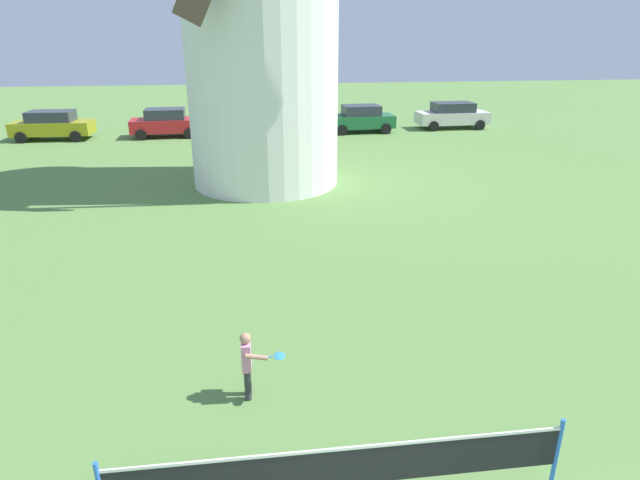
{
  "coord_description": "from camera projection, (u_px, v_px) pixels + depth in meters",
  "views": [
    {
      "loc": [
        -0.93,
        -3.11,
        5.63
      ],
      "look_at": [
        -0.03,
        3.9,
        2.88
      ],
      "focal_mm": 30.25,
      "sensor_mm": 36.0,
      "label": 1
    }
  ],
  "objects": [
    {
      "name": "tennis_net",
      "position": [
        341.0,
        467.0,
        6.53
      ],
      "size": [
        5.68,
        0.06,
        1.1
      ],
      "color": "blue",
      "rests_on": "ground_plane"
    },
    {
      "name": "parked_car_green",
      "position": [
        361.0,
        118.0,
        31.57
      ],
      "size": [
        3.86,
        2.01,
        1.56
      ],
      "color": "#1E6638",
      "rests_on": "ground_plane"
    },
    {
      "name": "parked_car_mustard",
      "position": [
        52.0,
        125.0,
        29.39
      ],
      "size": [
        4.16,
        1.94,
        1.56
      ],
      "color": "#999919",
      "rests_on": "ground_plane"
    },
    {
      "name": "parked_car_silver",
      "position": [
        255.0,
        121.0,
        30.73
      ],
      "size": [
        4.09,
        2.21,
        1.56
      ],
      "color": "silver",
      "rests_on": "ground_plane"
    },
    {
      "name": "parked_car_cream",
      "position": [
        452.0,
        115.0,
        32.82
      ],
      "size": [
        4.32,
        1.96,
        1.56
      ],
      "color": "silver",
      "rests_on": "ground_plane"
    },
    {
      "name": "parked_car_red",
      "position": [
        166.0,
        122.0,
        30.2
      ],
      "size": [
        3.89,
        2.03,
        1.56
      ],
      "color": "red",
      "rests_on": "ground_plane"
    },
    {
      "name": "player_far",
      "position": [
        248.0,
        361.0,
        8.63
      ],
      "size": [
        0.71,
        0.51,
        1.2
      ],
      "color": "#333338",
      "rests_on": "ground_plane"
    }
  ]
}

